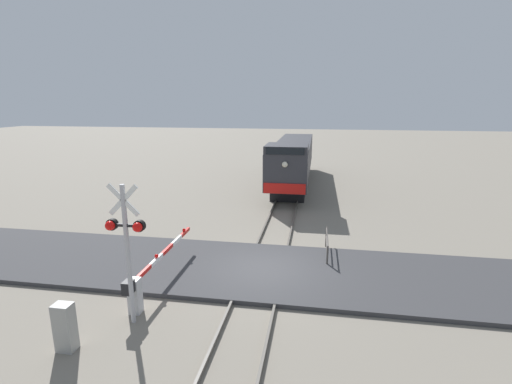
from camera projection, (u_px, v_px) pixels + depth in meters
ground_plane at (264, 272)px, 14.65m from camera, size 160.00×160.00×0.00m
rail_track_left at (246, 269)px, 14.74m from camera, size 0.08×80.00×0.15m
rail_track_right at (282, 272)px, 14.51m from camera, size 0.08×80.00×0.15m
road_surface at (264, 270)px, 14.63m from camera, size 36.00×5.11×0.17m
locomotive at (293, 159)px, 29.77m from camera, size 2.71×15.83×3.94m
crossing_signal at (126, 238)px, 10.68m from camera, size 1.18×0.33×4.34m
crossing_gate at (144, 280)px, 12.33m from camera, size 0.36×5.63×1.28m
utility_cabinet at (65, 327)px, 9.91m from camera, size 0.49×0.37×1.36m
guard_railing at (327, 243)px, 16.02m from camera, size 0.08×2.38×0.95m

